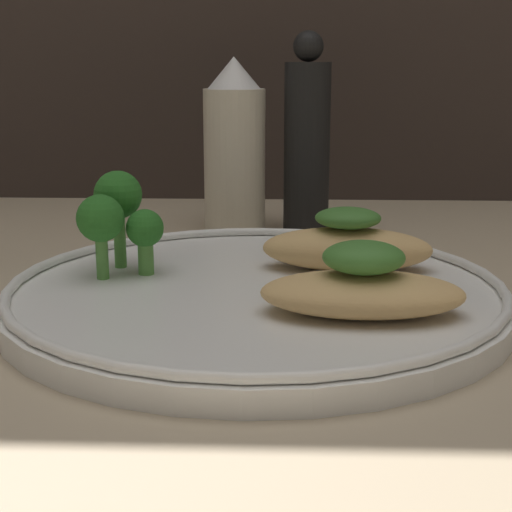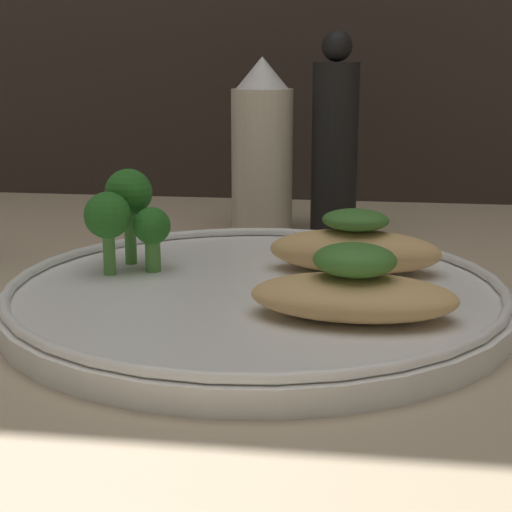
{
  "view_description": "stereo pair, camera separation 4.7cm",
  "coord_description": "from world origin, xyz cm",
  "px_view_note": "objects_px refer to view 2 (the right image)",
  "views": [
    {
      "loc": [
        1.73,
        -45.76,
        14.89
      ],
      "look_at": [
        0.0,
        0.0,
        3.4
      ],
      "focal_mm": 55.0,
      "sensor_mm": 36.0,
      "label": 1
    },
    {
      "loc": [
        6.43,
        -45.34,
        14.89
      ],
      "look_at": [
        0.0,
        0.0,
        3.4
      ],
      "focal_mm": 55.0,
      "sensor_mm": 36.0,
      "label": 2
    }
  ],
  "objects_px": {
    "plate": "(256,294)",
    "sauce_bottle": "(262,148)",
    "pepper_grinder": "(335,142)",
    "broccoli_bunch": "(126,210)"
  },
  "relations": [
    {
      "from": "plate",
      "to": "sauce_bottle",
      "type": "xyz_separation_m",
      "value": [
        -0.03,
        0.24,
        0.06
      ]
    },
    {
      "from": "plate",
      "to": "pepper_grinder",
      "type": "bearing_deg",
      "value": 81.35
    },
    {
      "from": "broccoli_bunch",
      "to": "sauce_bottle",
      "type": "distance_m",
      "value": 0.21
    },
    {
      "from": "plate",
      "to": "broccoli_bunch",
      "type": "bearing_deg",
      "value": 160.47
    },
    {
      "from": "plate",
      "to": "pepper_grinder",
      "type": "xyz_separation_m",
      "value": [
        0.04,
        0.24,
        0.07
      ]
    },
    {
      "from": "plate",
      "to": "broccoli_bunch",
      "type": "relative_size",
      "value": 4.71
    },
    {
      "from": "pepper_grinder",
      "to": "broccoli_bunch",
      "type": "bearing_deg",
      "value": -121.67
    },
    {
      "from": "plate",
      "to": "sauce_bottle",
      "type": "relative_size",
      "value": 2.02
    },
    {
      "from": "pepper_grinder",
      "to": "plate",
      "type": "bearing_deg",
      "value": -98.65
    },
    {
      "from": "pepper_grinder",
      "to": "sauce_bottle",
      "type": "bearing_deg",
      "value": -180.0
    }
  ]
}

